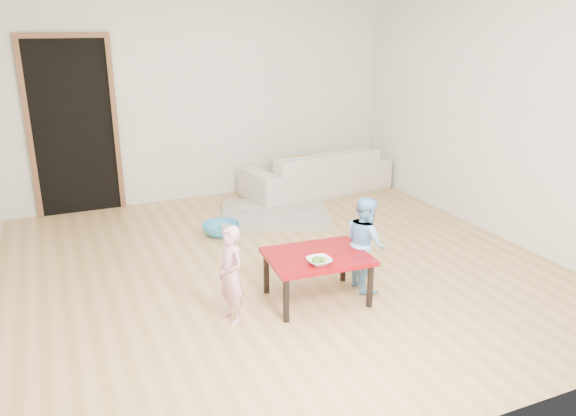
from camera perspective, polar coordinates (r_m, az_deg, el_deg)
floor at (r=5.41m, az=-0.85°, el=-5.92°), size 5.00×5.00×0.01m
back_wall at (r=7.36m, az=-8.55°, el=11.01°), size 5.00×0.02×2.60m
right_wall at (r=6.39m, az=20.54°, el=8.93°), size 0.02×5.00×2.60m
doorway at (r=7.14m, az=-20.98°, el=7.54°), size 1.02×0.08×2.11m
sofa at (r=7.62m, az=2.94°, el=3.74°), size 2.10×1.05×0.59m
cushion at (r=7.36m, az=1.61°, el=4.49°), size 0.52×0.46×0.13m
red_table at (r=4.72m, az=2.96°, el=-7.03°), size 0.87×0.67×0.41m
bowl at (r=4.45m, az=3.20°, el=-5.42°), size 0.19×0.19×0.05m
broccoli at (r=4.45m, az=3.20°, el=-5.37°), size 0.12×0.12×0.06m
child_pink at (r=4.35m, az=-5.83°, el=-6.76°), size 0.25×0.32×0.78m
child_blue at (r=4.89m, az=7.86°, el=-3.53°), size 0.35×0.43×0.83m
basin at (r=6.20m, az=-6.81°, el=-2.15°), size 0.41×0.41×0.13m
blanket at (r=6.74m, az=-1.33°, el=-0.59°), size 1.53×1.40×0.06m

